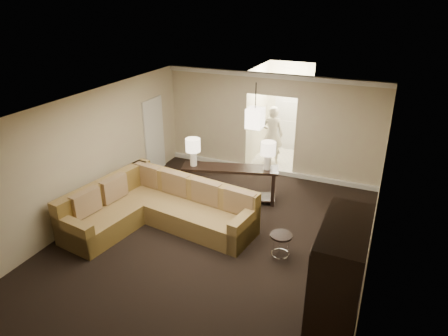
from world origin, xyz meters
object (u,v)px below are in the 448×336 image
at_px(console_table, 230,181).
at_px(drink_table, 281,241).
at_px(coffee_table, 199,209).
at_px(person, 272,132).
at_px(sectional_sofa, 157,209).
at_px(armoire, 336,294).

bearing_deg(console_table, drink_table, -61.24).
distance_m(coffee_table, person, 3.80).
relative_size(sectional_sofa, person, 1.91).
xyz_separation_m(sectional_sofa, coffee_table, (0.66, 0.70, -0.20)).
bearing_deg(console_table, person, 68.90).
distance_m(sectional_sofa, person, 4.59).
height_order(console_table, drink_table, console_table).
xyz_separation_m(drink_table, person, (-1.58, 4.47, 0.58)).
relative_size(coffee_table, armoire, 0.57).
xyz_separation_m(console_table, armoire, (3.04, -3.58, 0.47)).
xyz_separation_m(coffee_table, armoire, (3.38, -2.58, 0.81)).
height_order(sectional_sofa, person, person).
bearing_deg(console_table, armoire, -66.11).
height_order(coffee_table, drink_table, drink_table).
relative_size(drink_table, person, 0.28).
xyz_separation_m(armoire, person, (-2.82, 6.27, -0.04)).
bearing_deg(drink_table, coffee_table, 159.82).
bearing_deg(coffee_table, person, 81.38).
bearing_deg(console_table, sectional_sofa, -136.92).
distance_m(armoire, person, 6.87).
bearing_deg(drink_table, person, 109.42).
distance_m(armoire, drink_table, 2.27).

